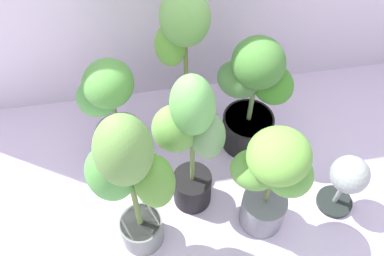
# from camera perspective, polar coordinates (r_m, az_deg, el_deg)

# --- Properties ---
(ground_plane) EXTENTS (8.00, 8.00, 0.00)m
(ground_plane) POSITION_cam_1_polar(r_m,az_deg,el_deg) (2.18, 0.95, -11.06)
(ground_plane) COLOR silver
(ground_plane) RESTS_ON ground
(potted_plant_back_center) EXTENTS (0.33, 0.32, 0.92)m
(potted_plant_back_center) POSITION_cam_1_polar(r_m,az_deg,el_deg) (2.06, -1.25, 9.79)
(potted_plant_back_center) COLOR slate
(potted_plant_back_center) RESTS_ON ground
(potted_plant_front_right) EXTENTS (0.39, 0.36, 0.68)m
(potted_plant_front_right) POSITION_cam_1_polar(r_m,az_deg,el_deg) (1.83, 10.91, -6.72)
(potted_plant_front_right) COLOR slate
(potted_plant_front_right) RESTS_ON ground
(potted_plant_front_left) EXTENTS (0.39, 0.29, 0.91)m
(potted_plant_front_left) POSITION_cam_1_polar(r_m,az_deg,el_deg) (1.64, -8.38, -7.05)
(potted_plant_front_left) COLOR slate
(potted_plant_front_left) RESTS_ON ground
(potted_plant_back_left) EXTENTS (0.36, 0.32, 0.68)m
(potted_plant_back_left) POSITION_cam_1_polar(r_m,az_deg,el_deg) (2.10, -10.81, 1.98)
(potted_plant_back_left) COLOR slate
(potted_plant_back_left) RESTS_ON ground
(potted_plant_back_right) EXTENTS (0.44, 0.34, 0.74)m
(potted_plant_back_right) POSITION_cam_1_polar(r_m,az_deg,el_deg) (2.12, 8.37, 4.54)
(potted_plant_back_right) COLOR black
(potted_plant_back_right) RESTS_ON ground
(potted_plant_center) EXTENTS (0.33, 0.23, 0.89)m
(potted_plant_center) POSITION_cam_1_polar(r_m,az_deg,el_deg) (1.77, -0.15, -1.77)
(potted_plant_center) COLOR black
(potted_plant_center) RESTS_ON ground
(floor_fan) EXTENTS (0.20, 0.20, 0.38)m
(floor_fan) POSITION_cam_1_polar(r_m,az_deg,el_deg) (2.11, 20.48, -6.44)
(floor_fan) COLOR #202824
(floor_fan) RESTS_ON ground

